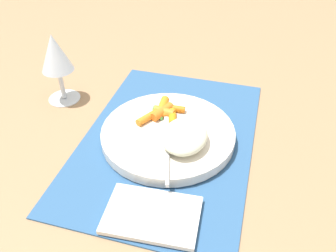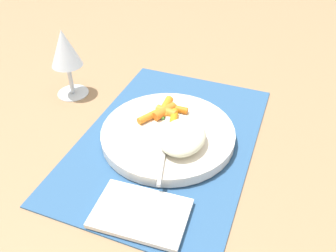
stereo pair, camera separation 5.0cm
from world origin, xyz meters
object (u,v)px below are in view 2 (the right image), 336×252
object	(u,v)px
rice_mound	(182,137)
carrot_portion	(166,112)
wine_glass	(65,51)
napkin	(141,213)
fork	(166,139)
plate	(168,134)

from	to	relation	value
rice_mound	carrot_portion	bearing A→B (deg)	39.98
rice_mound	wine_glass	distance (m)	0.33
rice_mound	napkin	distance (m)	0.16
carrot_portion	fork	size ratio (longest dim) A/B	0.51
plate	rice_mound	bearing A→B (deg)	-126.68
plate	wine_glass	world-z (taller)	wine_glass
rice_mound	napkin	size ratio (longest dim) A/B	0.71
fork	plate	bearing A→B (deg)	15.02
fork	rice_mound	bearing A→B (deg)	-90.83
plate	rice_mound	size ratio (longest dim) A/B	2.50
rice_mound	carrot_portion	world-z (taller)	rice_mound
fork	napkin	xyz separation A→B (m)	(-0.16, -0.02, -0.02)
wine_glass	napkin	bearing A→B (deg)	-131.94
rice_mound	carrot_portion	size ratio (longest dim) A/B	1.08
plate	fork	xyz separation A→B (m)	(-0.03, -0.01, 0.01)
rice_mound	fork	bearing A→B (deg)	89.17
carrot_portion	wine_glass	distance (m)	0.26
plate	wine_glass	size ratio (longest dim) A/B	1.65
wine_glass	fork	bearing A→B (deg)	-111.10
carrot_portion	fork	world-z (taller)	carrot_portion
carrot_portion	wine_glass	xyz separation A→B (m)	(0.03, 0.24, 0.07)
carrot_portion	fork	bearing A→B (deg)	-157.63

